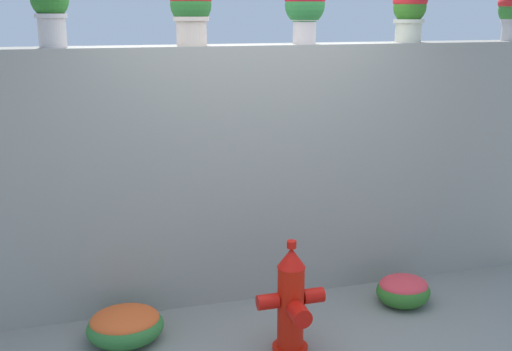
# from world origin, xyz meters

# --- Properties ---
(ground_plane) EXTENTS (24.00, 24.00, 0.00)m
(ground_plane) POSITION_xyz_m (0.00, 0.00, 0.00)
(ground_plane) COLOR gray
(stone_wall) EXTENTS (5.33, 0.33, 2.06)m
(stone_wall) POSITION_xyz_m (0.00, 0.98, 1.03)
(stone_wall) COLOR gray
(stone_wall) RESTS_ON ground
(potted_plant_1) EXTENTS (0.27, 0.27, 0.46)m
(potted_plant_1) POSITION_xyz_m (-1.42, 0.97, 2.35)
(potted_plant_1) COLOR #BBB2AE
(potted_plant_1) RESTS_ON stone_wall
(potted_plant_2) EXTENTS (0.32, 0.32, 0.45)m
(potted_plant_2) POSITION_xyz_m (-0.43, 0.98, 2.34)
(potted_plant_2) COLOR beige
(potted_plant_2) RESTS_ON stone_wall
(potted_plant_3) EXTENTS (0.33, 0.33, 0.45)m
(potted_plant_3) POSITION_xyz_m (0.45, 0.95, 2.35)
(potted_plant_3) COLOR beige
(potted_plant_3) RESTS_ON stone_wall
(potted_plant_4) EXTENTS (0.28, 0.28, 0.42)m
(potted_plant_4) POSITION_xyz_m (1.39, 0.99, 2.32)
(potted_plant_4) COLOR beige
(potted_plant_4) RESTS_ON stone_wall
(fire_hydrant) EXTENTS (0.48, 0.38, 0.82)m
(fire_hydrant) POSITION_xyz_m (0.03, -0.03, 0.37)
(fire_hydrant) COLOR red
(fire_hydrant) RESTS_ON ground
(flower_bush_left) EXTENTS (0.55, 0.50, 0.26)m
(flower_bush_left) POSITION_xyz_m (-1.08, 0.41, 0.13)
(flower_bush_left) COLOR #317332
(flower_bush_left) RESTS_ON ground
(flower_bush_right) EXTENTS (0.44, 0.40, 0.25)m
(flower_bush_right) POSITION_xyz_m (1.14, 0.38, 0.13)
(flower_bush_right) COLOR #326E26
(flower_bush_right) RESTS_ON ground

